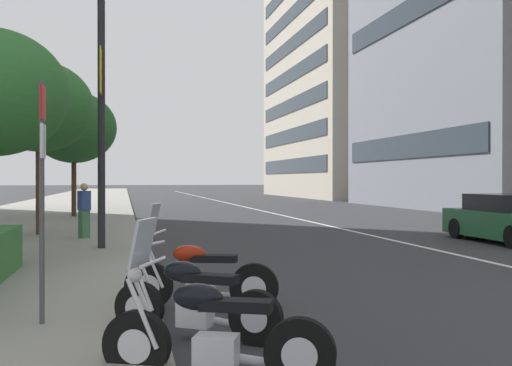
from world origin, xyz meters
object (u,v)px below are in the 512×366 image
at_px(motorcycle_nearest_camera, 198,279).
at_px(pedestrian_on_plaza, 84,211).
at_px(street_tree_by_lamp_post, 74,128).
at_px(motorcycle_far_end_row, 194,303).
at_px(street_lamp_with_banners, 117,56).
at_px(street_tree_near_plaza_corner, 39,107).
at_px(car_following_behind, 508,220).
at_px(parking_sign_by_curb, 42,172).
at_px(motorcycle_by_sign_pole, 212,335).

distance_m(motorcycle_nearest_camera, pedestrian_on_plaza, 9.67).
distance_m(street_tree_by_lamp_post, pedestrian_on_plaza, 10.94).
relative_size(motorcycle_far_end_row, street_lamp_with_banners, 0.23).
bearing_deg(street_tree_by_lamp_post, street_lamp_with_banners, -171.00).
relative_size(motorcycle_nearest_camera, pedestrian_on_plaza, 1.33).
height_order(motorcycle_far_end_row, street_tree_near_plaza_corner, street_tree_near_plaza_corner).
relative_size(car_following_behind, street_lamp_with_banners, 0.55).
distance_m(car_following_behind, pedestrian_on_plaza, 12.27).
distance_m(motorcycle_far_end_row, parking_sign_by_curb, 2.33).
relative_size(street_tree_near_plaza_corner, pedestrian_on_plaza, 3.37).
bearing_deg(motorcycle_by_sign_pole, parking_sign_by_curb, -26.68).
height_order(motorcycle_nearest_camera, street_tree_by_lamp_post, street_tree_by_lamp_post).
bearing_deg(car_following_behind, motorcycle_nearest_camera, 126.07).
bearing_deg(car_following_behind, street_tree_by_lamp_post, 46.60).
relative_size(motorcycle_by_sign_pole, parking_sign_by_curb, 0.71).
distance_m(motorcycle_far_end_row, car_following_behind, 13.07).
xyz_separation_m(motorcycle_by_sign_pole, parking_sign_by_curb, (2.01, 1.69, 1.48)).
relative_size(car_following_behind, parking_sign_by_curb, 1.52).
bearing_deg(pedestrian_on_plaza, street_tree_near_plaza_corner, -70.34).
distance_m(motorcycle_nearest_camera, street_lamp_with_banners, 8.13).
bearing_deg(motorcycle_far_end_row, street_lamp_with_banners, -50.96).
distance_m(parking_sign_by_curb, street_lamp_with_banners, 8.21).
relative_size(parking_sign_by_curb, pedestrian_on_plaza, 1.79).
height_order(motorcycle_nearest_camera, pedestrian_on_plaza, pedestrian_on_plaza).
bearing_deg(pedestrian_on_plaza, street_lamp_with_banners, 85.12).
height_order(motorcycle_by_sign_pole, parking_sign_by_curb, parking_sign_by_curb).
xyz_separation_m(street_tree_near_plaza_corner, pedestrian_on_plaza, (-1.46, -1.41, -3.12)).
relative_size(motorcycle_by_sign_pole, street_tree_by_lamp_post, 0.35).
height_order(street_tree_near_plaza_corner, street_tree_by_lamp_post, street_tree_by_lamp_post).
relative_size(street_tree_by_lamp_post, pedestrian_on_plaza, 3.61).
bearing_deg(motorcycle_nearest_camera, street_tree_by_lamp_post, -62.99).
bearing_deg(parking_sign_by_curb, motorcycle_nearest_camera, -65.15).
relative_size(motorcycle_far_end_row, car_following_behind, 0.42).
distance_m(street_lamp_with_banners, street_tree_by_lamp_post, 13.25).
height_order(street_lamp_with_banners, pedestrian_on_plaza, street_lamp_with_banners).
xyz_separation_m(motorcycle_nearest_camera, pedestrian_on_plaza, (9.42, 2.13, 0.49)).
xyz_separation_m(street_lamp_with_banners, street_tree_by_lamp_post, (13.07, 2.07, -0.65)).
relative_size(motorcycle_nearest_camera, car_following_behind, 0.49).
xyz_separation_m(motorcycle_nearest_camera, car_following_behind, (6.90, -9.87, 0.21)).
bearing_deg(street_lamp_with_banners, motorcycle_nearest_camera, -170.11).
bearing_deg(parking_sign_by_curb, pedestrian_on_plaza, 1.09).
bearing_deg(motorcycle_by_sign_pole, pedestrian_on_plaza, -57.98).
xyz_separation_m(street_tree_by_lamp_post, pedestrian_on_plaza, (-10.38, -1.11, -3.27)).
distance_m(motorcycle_far_end_row, motorcycle_nearest_camera, 1.41).
height_order(parking_sign_by_curb, pedestrian_on_plaza, parking_sign_by_curb).
bearing_deg(parking_sign_by_curb, street_tree_near_plaza_corner, 7.77).
height_order(car_following_behind, street_tree_near_plaza_corner, street_tree_near_plaza_corner).
bearing_deg(street_tree_by_lamp_post, car_following_behind, -134.54).
bearing_deg(motorcycle_far_end_row, street_tree_by_lamp_post, -49.51).
xyz_separation_m(motorcycle_far_end_row, car_following_behind, (8.29, -10.10, 0.25)).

